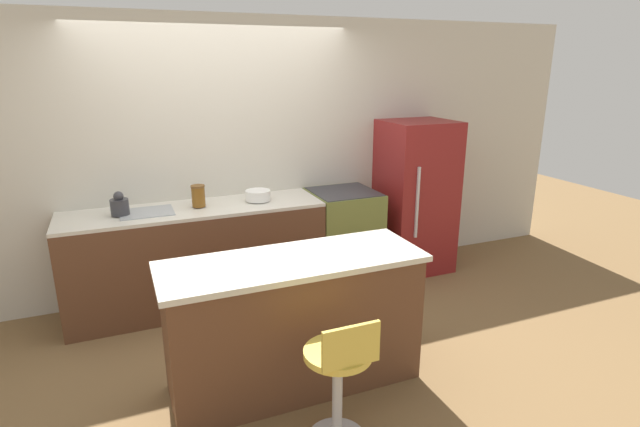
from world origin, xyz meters
TOP-DOWN VIEW (x-y plane):
  - ground_plane at (0.00, 0.00)m, footprint 14.00×14.00m
  - wall_back at (0.00, 0.68)m, footprint 8.00×0.06m
  - back_counter at (-0.34, 0.34)m, footprint 2.28×0.63m
  - kitchen_island at (0.07, -1.14)m, footprint 1.76×0.62m
  - oven_range at (1.13, 0.34)m, footprint 0.65×0.65m
  - refrigerator at (1.97, 0.33)m, footprint 0.71×0.66m
  - stool_chair at (0.10, -1.80)m, footprint 0.39×0.39m
  - kettle at (-0.95, 0.34)m, footprint 0.15×0.15m
  - mixing_bowl at (0.25, 0.34)m, footprint 0.23×0.23m
  - canister_jar at (-0.30, 0.34)m, footprint 0.12×0.12m

SIDE VIEW (x-z plane):
  - ground_plane at x=0.00m, z-range 0.00..0.00m
  - stool_chair at x=0.10m, z-range 0.01..0.87m
  - back_counter at x=-0.34m, z-range 0.00..0.94m
  - kitchen_island at x=0.07m, z-range 0.00..0.94m
  - oven_range at x=1.13m, z-range 0.00..0.95m
  - refrigerator at x=1.97m, z-range 0.00..1.61m
  - mixing_bowl at x=0.25m, z-range 0.95..1.04m
  - kettle at x=-0.95m, z-range 0.93..1.13m
  - canister_jar at x=-0.30m, z-range 0.95..1.14m
  - wall_back at x=0.00m, z-range 0.00..2.60m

